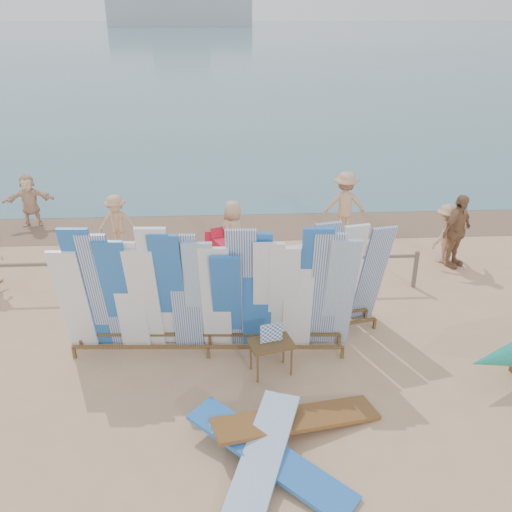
{
  "coord_description": "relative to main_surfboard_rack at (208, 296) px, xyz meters",
  "views": [
    {
      "loc": [
        1.71,
        -8.01,
        5.99
      ],
      "look_at": [
        2.29,
        2.63,
        1.06
      ],
      "focal_mm": 38.0,
      "sensor_mm": 36.0,
      "label": 1
    }
  ],
  "objects": [
    {
      "name": "ground",
      "position": [
        -1.3,
        -0.63,
        -1.21
      ],
      "size": [
        160.0,
        160.0,
        0.0
      ],
      "primitive_type": "plane",
      "color": "tan",
      "rests_on": "ground"
    },
    {
      "name": "ocean",
      "position": [
        -1.3,
        127.37,
        -1.21
      ],
      "size": [
        320.0,
        240.0,
        0.02
      ],
      "primitive_type": "cube",
      "color": "#426A76",
      "rests_on": "ground"
    },
    {
      "name": "wet_sand_strip",
      "position": [
        -1.3,
        6.57,
        -1.21
      ],
      "size": [
        40.0,
        2.6,
        0.01
      ],
      "primitive_type": "cube",
      "color": "brown",
      "rests_on": "ground"
    },
    {
      "name": "distant_ship",
      "position": [
        -13.3,
        179.37,
        4.09
      ],
      "size": [
        45.0,
        8.0,
        14.0
      ],
      "color": "#999EA3",
      "rests_on": "ocean"
    },
    {
      "name": "fence",
      "position": [
        -1.3,
        2.37,
        -0.58
      ],
      "size": [
        12.08,
        0.08,
        0.9
      ],
      "color": "#685B4E",
      "rests_on": "ground"
    },
    {
      "name": "main_surfboard_rack",
      "position": [
        0.0,
        0.0,
        0.0
      ],
      "size": [
        5.4,
        0.99,
        2.68
      ],
      "rotation": [
        0.0,
        0.0,
        -0.05
      ],
      "color": "brown",
      "rests_on": "ground"
    },
    {
      "name": "side_surfboard_rack",
      "position": [
        2.42,
        0.63,
        -0.09
      ],
      "size": [
        2.28,
        1.08,
        2.48
      ],
      "rotation": [
        0.0,
        0.0,
        0.22
      ],
      "color": "brown",
      "rests_on": "ground"
    },
    {
      "name": "vendor_table",
      "position": [
        1.11,
        -0.7,
        -0.88
      ],
      "size": [
        0.87,
        0.71,
        1.01
      ],
      "rotation": [
        0.0,
        0.0,
        0.26
      ],
      "color": "brown",
      "rests_on": "ground"
    },
    {
      "name": "flat_board_c",
      "position": [
        1.41,
        -2.17,
        -1.21
      ],
      "size": [
        2.73,
        1.35,
        0.42
      ],
      "primitive_type": "cube",
      "rotation": [
        0.13,
        0.0,
        1.88
      ],
      "color": "brown",
      "rests_on": "ground"
    },
    {
      "name": "flat_board_b",
      "position": [
        0.76,
        -3.1,
        -1.21
      ],
      "size": [
        1.43,
        2.72,
        0.44
      ],
      "primitive_type": "cube",
      "rotation": [
        0.14,
        0.0,
        -0.34
      ],
      "color": "#80A3CD",
      "rests_on": "ground"
    },
    {
      "name": "flat_board_d",
      "position": [
        0.91,
        -2.89,
        -1.21
      ],
      "size": [
        2.41,
        2.17,
        0.4
      ],
      "primitive_type": "cube",
      "rotation": [
        0.12,
        0.0,
        0.86
      ],
      "color": "blue",
      "rests_on": "ground"
    },
    {
      "name": "beach_chair_left",
      "position": [
        -1.37,
        3.39,
        -0.99
      ],
      "size": [
        0.65,
        0.66,
        0.78
      ],
      "rotation": [
        0.0,
        0.0,
        -0.41
      ],
      "color": "red",
      "rests_on": "ground"
    },
    {
      "name": "beach_chair_right",
      "position": [
        0.05,
        3.67,
        -0.96
      ],
      "size": [
        0.6,
        0.62,
        0.86
      ],
      "rotation": [
        0.0,
        0.0,
        -0.11
      ],
      "color": "red",
      "rests_on": "ground"
    },
    {
      "name": "stroller",
      "position": [
        0.29,
        3.58,
        -0.81
      ],
      "size": [
        0.75,
        0.87,
        1.01
      ],
      "rotation": [
        0.0,
        0.0,
        0.4
      ],
      "color": "red",
      "rests_on": "ground"
    },
    {
      "name": "beachgoer_11",
      "position": [
        -5.44,
        6.87,
        -0.43
      ],
      "size": [
        1.51,
        0.72,
        1.57
      ],
      "primitive_type": "imported",
      "rotation": [
        0.0,
        0.0,
        0.18
      ],
      "color": "beige",
      "rests_on": "ground"
    },
    {
      "name": "beachgoer_6",
      "position": [
        0.53,
        3.88,
        -0.37
      ],
      "size": [
        0.74,
        0.91,
        1.68
      ],
      "primitive_type": "imported",
      "rotation": [
        0.0,
        0.0,
        4.2
      ],
      "color": "tan",
      "rests_on": "ground"
    },
    {
      "name": "beachgoer_10",
      "position": [
        6.04,
        3.45,
        -0.28
      ],
      "size": [
        1.17,
        1.03,
        1.87
      ],
      "primitive_type": "imported",
      "rotation": [
        0.0,
        0.0,
        0.63
      ],
      "color": "#8C6042",
      "rests_on": "ground"
    },
    {
      "name": "beachgoer_extra_0",
      "position": [
        5.88,
        3.73,
        -0.45
      ],
      "size": [
        1.01,
        0.97,
        1.53
      ],
      "primitive_type": "imported",
      "rotation": [
        0.0,
        0.0,
        3.88
      ],
      "color": "tan",
      "rests_on": "ground"
    },
    {
      "name": "beachgoer_3",
      "position": [
        -2.52,
        4.79,
        -0.42
      ],
      "size": [
        1.06,
        0.51,
        1.59
      ],
      "primitive_type": "imported",
      "rotation": [
        0.0,
        0.0,
        0.09
      ],
      "color": "tan",
      "rests_on": "ground"
    },
    {
      "name": "beachgoer_9",
      "position": [
        3.67,
        5.55,
        -0.28
      ],
      "size": [
        1.25,
        0.6,
        1.87
      ],
      "primitive_type": "imported",
      "rotation": [
        0.0,
        0.0,
        3.06
      ],
      "color": "tan",
      "rests_on": "ground"
    }
  ]
}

